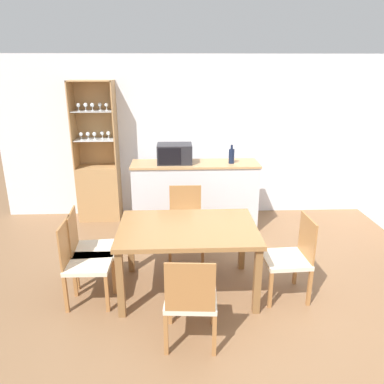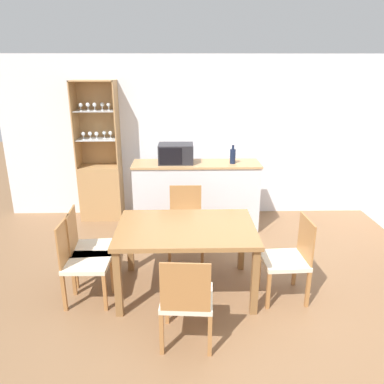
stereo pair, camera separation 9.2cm
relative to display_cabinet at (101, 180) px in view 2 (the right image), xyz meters
The scene contains 12 objects.
ground_plane 3.10m from the display_cabinet, 52.62° to the right, with size 18.00×18.00×0.00m, color brown.
wall_back 1.97m from the display_cabinet, ahead, with size 6.80×0.06×2.55m.
kitchen_counter 1.59m from the display_cabinet, 17.05° to the right, with size 1.87×0.53×1.03m.
display_cabinet is the anchor object (origin of this frame).
dining_table 2.55m from the display_cabinet, 57.99° to the right, with size 1.46×1.00×0.76m.
dining_chair_head_near 3.30m from the display_cabinet, 65.85° to the right, with size 0.48×0.48×0.90m.
dining_chair_head_far 1.89m from the display_cabinet, 44.26° to the right, with size 0.45×0.45×0.90m.
dining_chair_side_left_far 2.04m from the display_cabinet, 82.22° to the right, with size 0.48×0.48×0.90m.
dining_chair_side_right_near 3.35m from the display_cabinet, 43.57° to the right, with size 0.47×0.47×0.90m.
dining_chair_side_left_near 2.33m from the display_cabinet, 83.21° to the right, with size 0.46×0.46×0.90m.
microwave 1.41m from the display_cabinet, 20.46° to the right, with size 0.50×0.36×0.28m.
wine_bottle 2.16m from the display_cabinet, 14.01° to the right, with size 0.08×0.08×0.27m.
Camera 2 is at (-0.52, -3.37, 2.37)m, focal length 35.00 mm.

